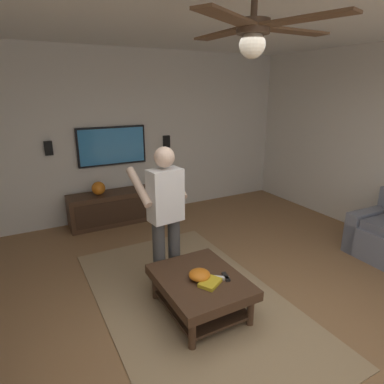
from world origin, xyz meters
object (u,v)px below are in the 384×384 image
object	(u,v)px
tv	(112,146)
ceiling_fan	(256,32)
book	(210,283)
wall_speaker_right	(49,148)
vase_round	(98,188)
wall_speaker_left	(166,142)
remote_white	(221,278)
person_standing	(165,210)
remote_black	(226,277)
coffee_table	(200,286)
media_console	(120,207)
bowl	(199,275)

from	to	relation	value
tv	ceiling_fan	distance (m)	3.97
book	ceiling_fan	bearing A→B (deg)	50.20
wall_speaker_right	ceiling_fan	size ratio (longest dim) A/B	0.18
vase_round	wall_speaker_left	xyz separation A→B (m)	(0.26, -1.35, 0.63)
remote_white	wall_speaker_left	distance (m)	3.36
vase_round	remote_white	bearing A→B (deg)	-169.76
person_standing	remote_black	distance (m)	0.97
coffee_table	book	distance (m)	0.20
person_standing	remote_black	bearing A→B (deg)	-163.21
book	wall_speaker_left	bearing A→B (deg)	-137.39
media_console	wall_speaker_left	distance (m)	1.45
person_standing	book	world-z (taller)	person_standing
tv	wall_speaker_right	world-z (taller)	tv
remote_black	wall_speaker_left	bearing A→B (deg)	-178.72
media_console	book	bearing A→B (deg)	0.55
tv	wall_speaker_left	world-z (taller)	tv
tv	book	size ratio (longest dim) A/B	5.26
remote_white	remote_black	size ratio (longest dim) A/B	1.00
ceiling_fan	person_standing	bearing A→B (deg)	0.55
coffee_table	vase_round	world-z (taller)	vase_round
vase_round	remote_black	bearing A→B (deg)	-168.79
tv	remote_white	size ratio (longest dim) A/B	7.71
tv	person_standing	xyz separation A→B (m)	(-2.37, 0.09, -0.36)
media_console	ceiling_fan	world-z (taller)	ceiling_fan
vase_round	ceiling_fan	size ratio (longest dim) A/B	0.18
bowl	book	bearing A→B (deg)	-160.55
person_standing	wall_speaker_right	bearing A→B (deg)	14.24
coffee_table	wall_speaker_right	xyz separation A→B (m)	(3.00, 1.00, 1.04)
coffee_table	vase_round	xyz separation A→B (m)	(2.74, 0.35, 0.36)
book	vase_round	distance (m)	2.92
media_console	remote_black	xyz separation A→B (m)	(-2.88, -0.23, 0.14)
wall_speaker_right	ceiling_fan	xyz separation A→B (m)	(-3.78, -0.91, 1.20)
media_console	vase_round	distance (m)	0.51
media_console	remote_black	bearing A→B (deg)	4.50
book	ceiling_fan	world-z (taller)	ceiling_fan
coffee_table	wall_speaker_left	world-z (taller)	wall_speaker_left
remote_black	tv	bearing A→B (deg)	-160.50
wall_speaker_left	ceiling_fan	distance (m)	4.13
wall_speaker_left	ceiling_fan	xyz separation A→B (m)	(-3.78, 1.09, 1.24)
media_console	bowl	xyz separation A→B (m)	(-2.77, 0.02, 0.17)
coffee_table	tv	xyz separation A→B (m)	(2.99, 0.01, 1.00)
tv	wall_speaker_right	size ratio (longest dim) A/B	5.26
wall_speaker_left	ceiling_fan	bearing A→B (deg)	163.91
media_console	tv	xyz separation A→B (m)	(0.24, -0.00, 1.02)
coffee_table	vase_round	distance (m)	2.78
bowl	remote_white	bearing A→B (deg)	-118.37
tv	bowl	bearing A→B (deg)	-0.33
remote_black	vase_round	xyz separation A→B (m)	(2.87, 0.57, 0.25)
tv	ceiling_fan	world-z (taller)	ceiling_fan
remote_white	bowl	bearing A→B (deg)	8.67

